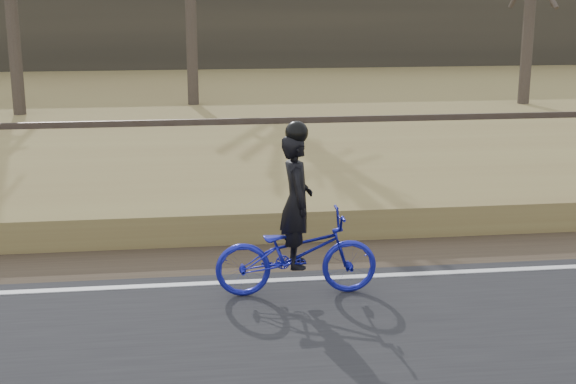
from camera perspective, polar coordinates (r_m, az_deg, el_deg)
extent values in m
cube|color=olive|center=(13.87, -18.67, -0.34)|extent=(120.00, 5.00, 0.44)
cube|color=slate|center=(17.52, -16.37, 2.76)|extent=(120.00, 3.00, 0.45)
cube|color=black|center=(17.47, -16.43, 3.71)|extent=(120.00, 2.40, 0.14)
cube|color=brown|center=(16.75, -16.83, 3.75)|extent=(120.00, 0.07, 0.15)
cube|color=brown|center=(18.15, -16.13, 4.57)|extent=(120.00, 0.07, 0.15)
cube|color=#383328|center=(39.09, -11.78, 13.12)|extent=(120.00, 4.00, 6.00)
imported|color=#171A9E|center=(9.31, 0.60, -4.38)|extent=(1.89, 0.70, 0.99)
imported|color=black|center=(9.13, 0.61, -0.65)|extent=(0.38, 0.57, 1.54)
sphere|color=black|center=(8.96, 0.62, 4.25)|extent=(0.26, 0.26, 0.26)
cylinder|color=#453C33|center=(26.60, 16.85, 12.85)|extent=(0.36, 0.36, 6.36)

